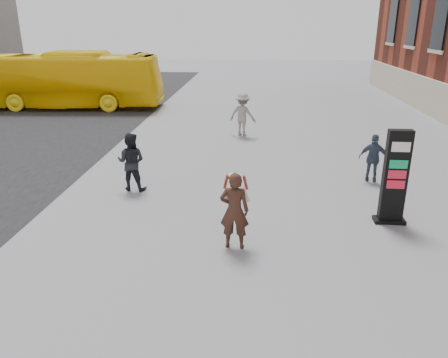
# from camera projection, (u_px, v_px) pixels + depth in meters

# --- Properties ---
(ground) EXTENTS (100.00, 100.00, 0.00)m
(ground) POSITION_uv_depth(u_px,v_px,m) (232.00, 264.00, 8.73)
(ground) COLOR #9E9EA3
(info_pylon) EXTENTS (0.74, 0.38, 2.28)m
(info_pylon) POSITION_uv_depth(u_px,v_px,m) (395.00, 178.00, 10.19)
(info_pylon) COLOR black
(info_pylon) RESTS_ON ground
(woman) EXTENTS (0.65, 0.59, 1.69)m
(woman) POSITION_uv_depth(u_px,v_px,m) (234.00, 210.00, 9.13)
(woman) COLOR #3D2117
(woman) RESTS_ON ground
(bus) EXTENTS (11.16, 3.10, 3.08)m
(bus) POSITION_uv_depth(u_px,v_px,m) (60.00, 80.00, 24.10)
(bus) COLOR yellow
(bus) RESTS_ON road
(pedestrian_a) EXTENTS (0.86, 0.70, 1.67)m
(pedestrian_a) POSITION_uv_depth(u_px,v_px,m) (131.00, 162.00, 12.36)
(pedestrian_a) COLOR black
(pedestrian_a) RESTS_ON ground
(pedestrian_b) EXTENTS (1.32, 1.02, 1.80)m
(pedestrian_b) POSITION_uv_depth(u_px,v_px,m) (243.00, 114.00, 18.34)
(pedestrian_b) COLOR gray
(pedestrian_b) RESTS_ON ground
(pedestrian_c) EXTENTS (0.92, 0.57, 1.46)m
(pedestrian_c) POSITION_uv_depth(u_px,v_px,m) (374.00, 158.00, 13.03)
(pedestrian_c) COLOR #37455A
(pedestrian_c) RESTS_ON ground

